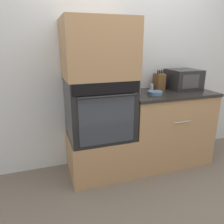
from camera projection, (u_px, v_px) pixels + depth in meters
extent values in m
plane|color=#6B6056|center=(138.00, 179.00, 2.53)|extent=(12.00, 12.00, 0.00)
cube|color=silver|center=(120.00, 65.00, 2.73)|extent=(8.00, 0.05, 2.50)
cube|color=#A87F56|center=(100.00, 154.00, 2.62)|extent=(0.73, 0.60, 0.47)
cube|color=black|center=(99.00, 108.00, 2.45)|extent=(0.71, 0.59, 0.68)
cube|color=black|center=(107.00, 88.00, 2.10)|extent=(0.68, 0.01, 0.11)
cube|color=#3FBFF2|center=(107.00, 89.00, 2.09)|extent=(0.09, 0.00, 0.03)
cube|color=#333842|center=(107.00, 121.00, 2.19)|extent=(0.58, 0.01, 0.50)
cylinder|color=black|center=(108.00, 97.00, 2.09)|extent=(0.60, 0.02, 0.02)
cube|color=#A87F56|center=(98.00, 49.00, 2.26)|extent=(0.73, 0.60, 0.60)
cube|color=#A87F56|center=(166.00, 129.00, 2.83)|extent=(1.06, 0.60, 0.90)
cube|color=black|center=(169.00, 93.00, 2.69)|extent=(1.08, 0.63, 0.03)
cylinder|color=#B7B7BC|center=(182.00, 122.00, 2.49)|extent=(0.22, 0.01, 0.01)
cube|color=#232326|center=(183.00, 79.00, 2.82)|extent=(0.38, 0.36, 0.25)
cube|color=#3D3D3F|center=(191.00, 82.00, 2.65)|extent=(0.24, 0.01, 0.17)
cube|color=brown|center=(159.00, 82.00, 2.80)|extent=(0.10, 0.15, 0.20)
cylinder|color=black|center=(158.00, 72.00, 2.76)|extent=(0.02, 0.02, 0.04)
cylinder|color=black|center=(160.00, 72.00, 2.76)|extent=(0.02, 0.02, 0.04)
cylinder|color=black|center=(162.00, 72.00, 2.77)|extent=(0.02, 0.02, 0.04)
cylinder|color=#517599|center=(155.00, 93.00, 2.53)|extent=(0.17, 0.17, 0.04)
cylinder|color=#427047|center=(131.00, 88.00, 2.73)|extent=(0.05, 0.05, 0.08)
cylinder|color=black|center=(132.00, 83.00, 2.71)|extent=(0.04, 0.04, 0.02)
cylinder|color=silver|center=(151.00, 88.00, 2.76)|extent=(0.05, 0.05, 0.06)
cylinder|color=#B7B7BC|center=(152.00, 85.00, 2.75)|extent=(0.05, 0.05, 0.02)
cylinder|color=#427047|center=(135.00, 89.00, 2.64)|extent=(0.06, 0.06, 0.08)
cylinder|color=black|center=(135.00, 84.00, 2.63)|extent=(0.06, 0.06, 0.02)
cylinder|color=silver|center=(139.00, 90.00, 2.57)|extent=(0.04, 0.04, 0.08)
cylinder|color=#B7B7BC|center=(139.00, 86.00, 2.55)|extent=(0.04, 0.04, 0.02)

